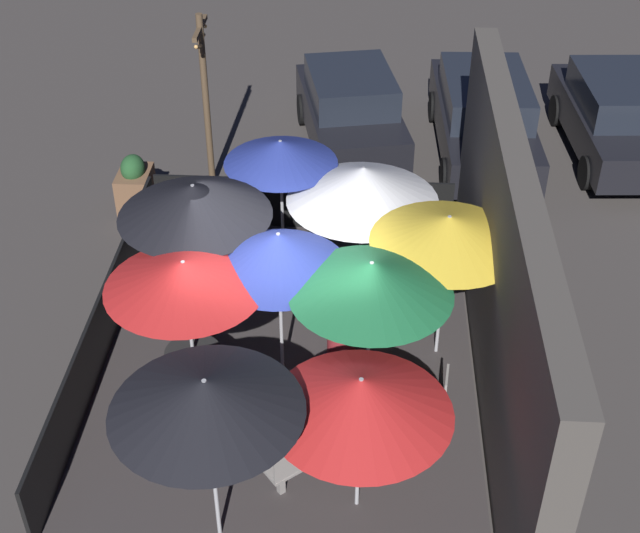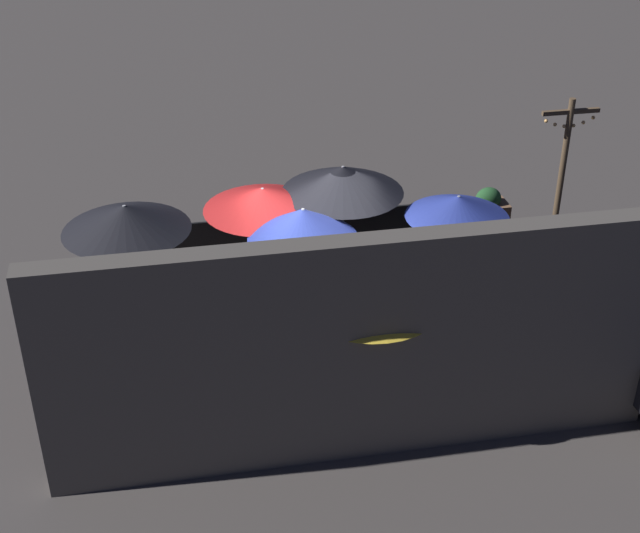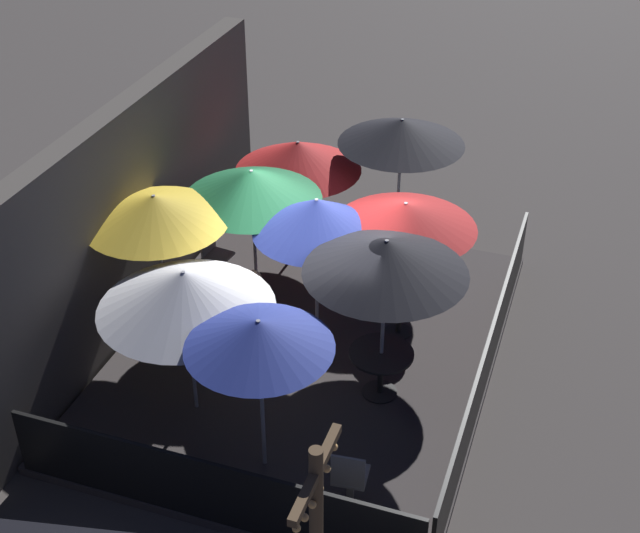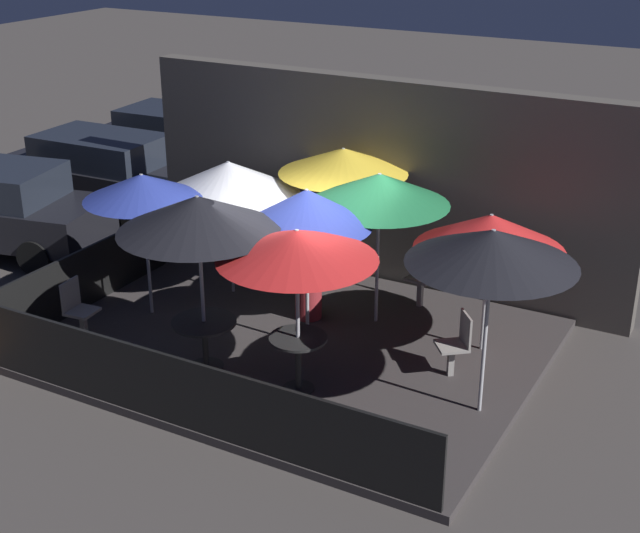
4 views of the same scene
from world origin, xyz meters
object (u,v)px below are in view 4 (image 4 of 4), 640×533
at_px(patio_umbrella_0, 297,245).
at_px(patio_umbrella_8, 229,179).
at_px(patio_umbrella_1, 198,214).
at_px(dining_table_0, 298,349).
at_px(parked_car_0, 1,208).
at_px(patron_0, 308,283).
at_px(patio_chair_0, 457,343).
at_px(patio_chair_1, 423,275).
at_px(patio_chair_2, 78,308).
at_px(patio_umbrella_7, 343,161).
at_px(dining_table_1, 204,330).
at_px(patio_umbrella_5, 492,247).
at_px(patio_umbrella_6, 379,189).
at_px(patio_umbrella_3, 307,208).
at_px(parked_car_2, 175,142).
at_px(patio_umbrella_4, 490,232).
at_px(parked_car_1, 103,172).
at_px(patio_umbrella_2, 142,187).

height_order(patio_umbrella_0, patio_umbrella_8, patio_umbrella_0).
bearing_deg(patio_umbrella_1, dining_table_0, 4.34).
height_order(patio_umbrella_1, patio_umbrella_8, patio_umbrella_1).
bearing_deg(parked_car_0, patron_0, -10.94).
bearing_deg(patio_chair_0, patio_chair_1, -94.61).
bearing_deg(parked_car_0, patio_chair_2, -41.09).
bearing_deg(patio_umbrella_7, patio_chair_2, -123.66).
bearing_deg(patio_umbrella_8, dining_table_1, -64.52).
relative_size(patio_umbrella_0, patio_umbrella_1, 0.90).
relative_size(patio_umbrella_5, patio_umbrella_6, 1.04).
height_order(patio_umbrella_7, patio_chair_1, patio_umbrella_7).
relative_size(patio_umbrella_7, patio_chair_2, 2.52).
xyz_separation_m(patio_umbrella_0, patio_chair_0, (1.67, 1.35, -1.56)).
bearing_deg(dining_table_0, patio_umbrella_8, 138.98).
bearing_deg(patio_umbrella_5, patio_umbrella_6, 143.46).
xyz_separation_m(patio_umbrella_5, patio_umbrella_7, (-3.34, 2.66, -0.10)).
bearing_deg(parked_car_0, patio_umbrella_3, -17.72).
bearing_deg(patron_0, patio_umbrella_6, 136.20).
xyz_separation_m(patio_chair_1, parked_car_2, (-7.76, 3.87, 0.21)).
height_order(dining_table_0, dining_table_1, dining_table_0).
distance_m(patio_umbrella_4, patio_umbrella_8, 4.23).
height_order(patio_umbrella_8, patio_chair_2, patio_umbrella_8).
bearing_deg(patio_umbrella_5, patio_umbrella_1, -168.36).
bearing_deg(patio_umbrella_6, patio_umbrella_0, -90.61).
bearing_deg(patio_umbrella_8, patio_umbrella_5, -17.69).
height_order(patio_umbrella_6, parked_car_1, patio_umbrella_6).
bearing_deg(patio_umbrella_4, parked_car_1, 166.01).
bearing_deg(patio_chair_2, patio_chair_0, 12.12).
relative_size(patio_umbrella_2, patio_umbrella_7, 0.96).
bearing_deg(patio_chair_1, parked_car_1, -92.12).
distance_m(patio_umbrella_7, patio_umbrella_8, 1.83).
height_order(patio_umbrella_0, patio_chair_1, patio_umbrella_0).
distance_m(patio_umbrella_1, patron_0, 2.68).
distance_m(patio_umbrella_2, patio_umbrella_5, 5.43).
relative_size(patio_umbrella_1, patio_chair_2, 2.69).
xyz_separation_m(patio_umbrella_2, parked_car_2, (-4.20, 6.16, -1.32)).
height_order(patio_umbrella_4, patio_umbrella_6, patio_umbrella_6).
relative_size(parked_car_1, parked_car_2, 1.08).
distance_m(patio_umbrella_0, patio_umbrella_1, 1.42).
bearing_deg(patio_umbrella_0, patio_umbrella_2, 164.11).
xyz_separation_m(patio_umbrella_0, parked_car_1, (-7.23, 4.46, -1.31)).
distance_m(patio_umbrella_0, parked_car_0, 7.69).
bearing_deg(patron_0, parked_car_2, -103.64).
xyz_separation_m(patio_chair_0, parked_car_0, (-9.01, 0.51, 0.24)).
distance_m(patio_umbrella_4, parked_car_2, 10.35).
relative_size(patio_chair_0, parked_car_1, 0.19).
distance_m(patio_umbrella_1, dining_table_1, 1.68).
bearing_deg(patio_umbrella_2, dining_table_1, -29.87).
height_order(patio_umbrella_5, patio_umbrella_7, patio_umbrella_5).
relative_size(parked_car_0, parked_car_1, 0.88).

